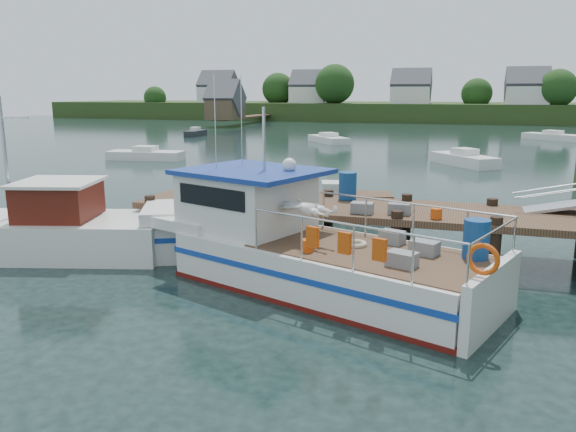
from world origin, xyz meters
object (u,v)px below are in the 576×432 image
(moored_a, at_px, (146,155))
(moored_e, at_px, (196,133))
(lobster_boat, at_px, (287,244))
(moored_d, at_px, (329,139))
(work_boat, at_px, (29,230))
(moored_far, at_px, (553,136))
(moored_rowboat, at_px, (337,202))
(moored_b, at_px, (464,159))

(moored_a, bearing_deg, moored_e, 119.93)
(lobster_boat, height_order, moored_d, lobster_boat)
(lobster_boat, xyz_separation_m, work_boat, (-7.93, -0.06, -0.21))
(moored_a, xyz_separation_m, moored_d, (9.20, 17.23, -0.01))
(moored_far, distance_m, moored_a, 40.24)
(work_boat, height_order, moored_rowboat, work_boat)
(lobster_boat, relative_size, moored_far, 1.84)
(moored_d, bearing_deg, moored_a, -125.93)
(moored_far, bearing_deg, work_boat, -91.38)
(moored_far, relative_size, moored_d, 1.02)
(moored_far, xyz_separation_m, moored_b, (-8.35, -23.58, 0.06))
(moored_e, bearing_deg, moored_far, -3.55)
(lobster_boat, height_order, moored_far, lobster_boat)
(moored_e, bearing_deg, moored_d, -25.76)
(lobster_boat, xyz_separation_m, moored_e, (-23.76, 42.46, -0.57))
(moored_far, bearing_deg, lobster_boat, -83.05)
(moored_far, relative_size, moored_b, 1.12)
(work_boat, distance_m, moored_a, 23.82)
(moored_rowboat, relative_size, moored_b, 0.88)
(lobster_boat, relative_size, moored_rowboat, 2.33)
(lobster_boat, distance_m, moored_far, 50.33)
(work_boat, bearing_deg, moored_far, 51.96)
(lobster_boat, height_order, work_boat, lobster_boat)
(moored_a, height_order, moored_d, moored_a)
(moored_far, xyz_separation_m, moored_a, (-29.89, -26.94, 0.00))
(lobster_boat, xyz_separation_m, moored_d, (-8.16, 39.03, -0.58))
(work_boat, xyz_separation_m, moored_b, (12.12, 25.22, -0.31))
(lobster_boat, distance_m, work_boat, 7.93)
(moored_d, bearing_deg, moored_far, 17.30)
(moored_d, bearing_deg, moored_e, 159.76)
(moored_rowboat, height_order, moored_d, moored_rowboat)
(moored_a, bearing_deg, moored_d, 74.60)
(moored_b, bearing_deg, work_boat, -98.43)
(moored_far, distance_m, moored_e, 36.84)
(moored_b, relative_size, moored_d, 0.91)
(moored_far, bearing_deg, moored_b, -88.13)
(moored_b, distance_m, moored_e, 32.87)
(moored_a, distance_m, moored_e, 21.62)
(moored_a, relative_size, moored_b, 1.07)
(work_boat, height_order, moored_e, work_boat)
(moored_rowboat, xyz_separation_m, moored_b, (4.73, 16.85, -0.04))
(moored_far, distance_m, moored_d, 22.86)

